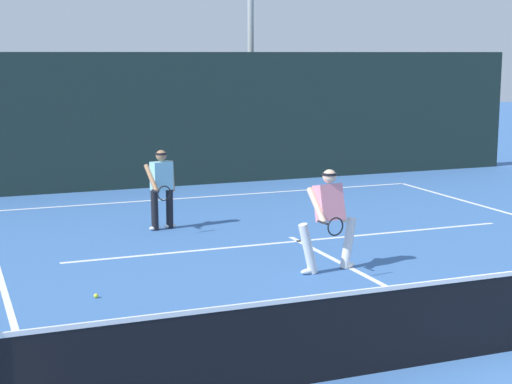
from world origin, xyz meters
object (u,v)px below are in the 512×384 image
object	(u,v)px
player_far	(162,186)
light_pole	(251,23)
player_near	(329,216)
tennis_ball	(96,296)

from	to	relation	value
player_far	light_pole	bearing A→B (deg)	-138.23
player_near	tennis_ball	distance (m)	3.86
light_pole	player_near	bearing A→B (deg)	-104.56
player_far	player_near	bearing A→B (deg)	98.26
player_near	light_pole	distance (m)	11.53
player_far	light_pole	xyz separation A→B (m)	(4.45, 6.64, 3.45)
player_near	light_pole	xyz separation A→B (m)	(2.77, 10.66, 3.41)
player_far	tennis_ball	distance (m)	4.67
player_near	tennis_ball	bearing A→B (deg)	-7.10
tennis_ball	player_near	bearing A→B (deg)	1.20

